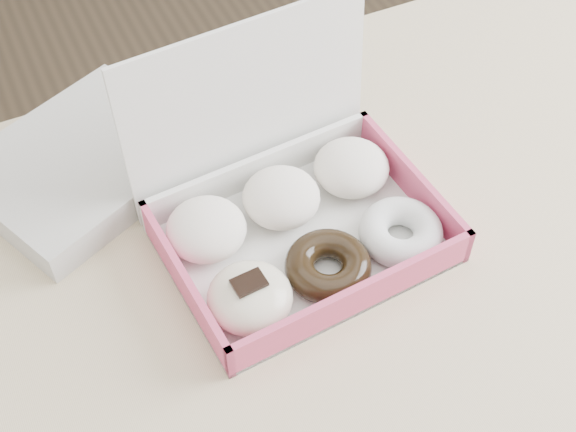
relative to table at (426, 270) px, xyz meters
name	(u,v)px	position (x,y,z in m)	size (l,w,h in m)	color
table	(426,270)	(0.00, 0.00, 0.00)	(1.20, 0.80, 0.75)	tan
donut_box	(294,216)	(-0.15, 0.06, 0.11)	(0.32, 0.28, 0.22)	white
newspapers	(83,164)	(-0.35, 0.26, 0.10)	(0.26, 0.21, 0.04)	beige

